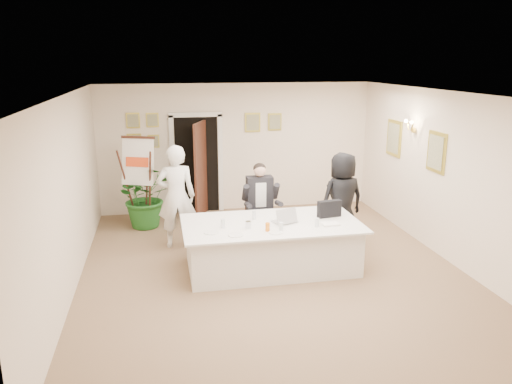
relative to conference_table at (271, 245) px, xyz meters
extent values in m
plane|color=brown|center=(-0.01, -0.07, -0.39)|extent=(7.00, 7.00, 0.00)
cube|color=white|center=(-0.01, -0.07, 2.41)|extent=(6.00, 7.00, 0.02)
cube|color=white|center=(-0.01, 3.43, 1.01)|extent=(6.00, 0.10, 2.80)
cube|color=white|center=(-0.01, -3.57, 1.01)|extent=(6.00, 0.10, 2.80)
cube|color=white|center=(-3.01, -0.07, 1.01)|extent=(0.10, 7.00, 2.80)
cube|color=white|center=(2.99, -0.07, 1.01)|extent=(0.10, 7.00, 2.80)
cube|color=black|center=(-0.91, 3.40, 0.66)|extent=(0.92, 0.06, 2.10)
cube|color=white|center=(-1.43, 3.37, 0.66)|extent=(0.10, 0.06, 2.20)
cube|color=white|center=(-0.39, 3.37, 0.66)|extent=(0.10, 0.06, 2.20)
cube|color=#341A10|center=(-0.86, 2.98, 0.64)|extent=(0.33, 0.81, 2.02)
cube|color=silver|center=(0.00, 0.00, -0.02)|extent=(2.65, 1.32, 0.75)
cube|color=silver|center=(0.00, 0.00, 0.37)|extent=(2.83, 1.50, 0.03)
cube|color=white|center=(-2.08, 2.31, 0.99)|extent=(0.66, 0.41, 0.89)
imported|color=white|center=(-1.44, 1.29, 0.54)|extent=(0.68, 0.45, 1.86)
imported|color=black|center=(1.49, 0.83, 0.46)|extent=(0.91, 0.67, 1.71)
imported|color=#205F1F|center=(-2.01, 2.54, 0.24)|extent=(1.46, 1.39, 1.26)
cube|color=black|center=(1.00, 0.11, 0.52)|extent=(0.41, 0.17, 0.28)
cube|color=white|center=(0.88, -0.28, 0.40)|extent=(0.29, 0.21, 0.03)
cylinder|color=white|center=(-0.99, -0.30, 0.39)|extent=(0.25, 0.25, 0.01)
cylinder|color=white|center=(-0.65, -0.48, 0.39)|extent=(0.29, 0.29, 0.01)
cylinder|color=white|center=(-0.04, -0.48, 0.39)|extent=(0.26, 0.26, 0.01)
cylinder|color=silver|center=(-0.79, -0.10, 0.45)|extent=(0.08, 0.08, 0.14)
cylinder|color=silver|center=(0.05, -0.42, 0.45)|extent=(0.07, 0.07, 0.14)
cylinder|color=silver|center=(0.65, -0.33, 0.45)|extent=(0.08, 0.08, 0.14)
cylinder|color=silver|center=(-0.24, 0.23, 0.45)|extent=(0.07, 0.07, 0.14)
cylinder|color=orange|center=(-0.15, -0.38, 0.45)|extent=(0.08, 0.08, 0.13)
cylinder|color=silver|center=(-0.41, -0.19, 0.44)|extent=(0.11, 0.11, 0.11)
camera|label=1|loc=(-1.69, -7.35, 2.90)|focal=35.00mm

